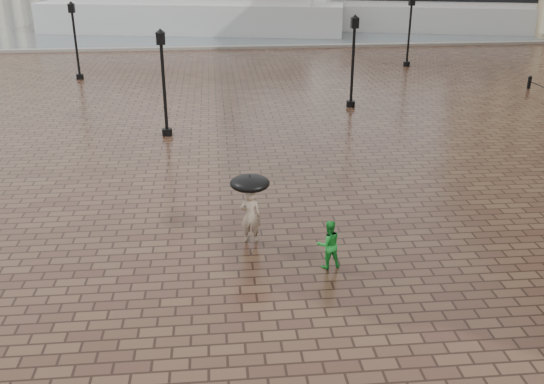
{
  "coord_description": "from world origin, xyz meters",
  "views": [
    {
      "loc": [
        -3.89,
        -15.6,
        7.96
      ],
      "look_at": [
        -2.39,
        -0.1,
        1.4
      ],
      "focal_mm": 40.0,
      "sensor_mm": 36.0,
      "label": 1
    }
  ],
  "objects_px": {
    "street_lamps": "(257,50)",
    "child_pedestrian": "(329,244)",
    "ferry_far": "(430,4)",
    "ferry_near": "(192,1)",
    "adult_pedestrian": "(250,216)"
  },
  "relations": [
    {
      "from": "child_pedestrian",
      "to": "ferry_near",
      "type": "bearing_deg",
      "value": -93.57
    },
    {
      "from": "ferry_far",
      "to": "street_lamps",
      "type": "bearing_deg",
      "value": -112.6
    },
    {
      "from": "child_pedestrian",
      "to": "ferry_far",
      "type": "xyz_separation_m",
      "value": [
        17.24,
        42.59,
        1.66
      ]
    },
    {
      "from": "street_lamps",
      "to": "ferry_far",
      "type": "xyz_separation_m",
      "value": [
        17.64,
        23.14,
        -0.01
      ]
    },
    {
      "from": "child_pedestrian",
      "to": "ferry_far",
      "type": "distance_m",
      "value": 45.97
    },
    {
      "from": "street_lamps",
      "to": "ferry_near",
      "type": "bearing_deg",
      "value": 99.65
    },
    {
      "from": "street_lamps",
      "to": "ferry_far",
      "type": "distance_m",
      "value": 29.1
    },
    {
      "from": "street_lamps",
      "to": "ferry_far",
      "type": "height_order",
      "value": "ferry_far"
    },
    {
      "from": "ferry_near",
      "to": "street_lamps",
      "type": "bearing_deg",
      "value": -68.49
    },
    {
      "from": "adult_pedestrian",
      "to": "ferry_far",
      "type": "relative_size",
      "value": 0.06
    },
    {
      "from": "adult_pedestrian",
      "to": "child_pedestrian",
      "type": "xyz_separation_m",
      "value": [
        1.92,
        -1.64,
        -0.13
      ]
    },
    {
      "from": "street_lamps",
      "to": "child_pedestrian",
      "type": "height_order",
      "value": "street_lamps"
    },
    {
      "from": "child_pedestrian",
      "to": "ferry_far",
      "type": "bearing_deg",
      "value": -121.51
    },
    {
      "from": "child_pedestrian",
      "to": "street_lamps",
      "type": "bearing_deg",
      "value": -98.3
    },
    {
      "from": "ferry_near",
      "to": "ferry_far",
      "type": "xyz_separation_m",
      "value": [
        21.74,
        -0.98,
        -0.36
      ]
    }
  ]
}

